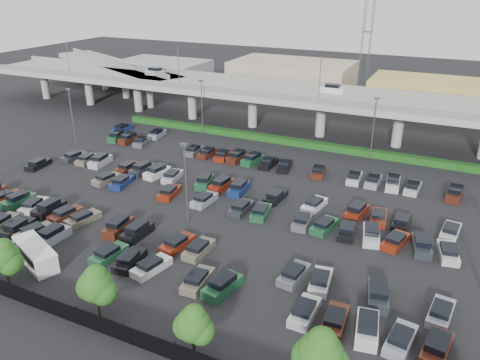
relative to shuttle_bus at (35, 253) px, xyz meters
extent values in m
plane|color=black|center=(9.80, 22.58, -1.20)|extent=(280.00, 280.00, 0.00)
cube|color=gray|center=(9.80, 54.58, 6.05)|extent=(150.00, 13.00, 1.10)
cube|color=slate|center=(9.80, 48.33, 7.10)|extent=(150.00, 0.50, 1.00)
cube|color=slate|center=(9.80, 60.83, 7.10)|extent=(150.00, 0.50, 1.00)
cylinder|color=gray|center=(-55.20, 54.58, 2.15)|extent=(1.80, 1.80, 6.70)
cube|color=slate|center=(-55.20, 54.58, 5.30)|extent=(2.60, 9.75, 0.50)
cylinder|color=gray|center=(-41.20, 54.58, 2.15)|extent=(1.80, 1.80, 6.70)
cube|color=slate|center=(-41.20, 54.58, 5.30)|extent=(2.60, 9.75, 0.50)
cylinder|color=gray|center=(-27.20, 54.58, 2.15)|extent=(1.80, 1.80, 6.70)
cube|color=slate|center=(-27.20, 54.58, 5.30)|extent=(2.60, 9.75, 0.50)
cylinder|color=gray|center=(-13.20, 54.58, 2.15)|extent=(1.80, 1.80, 6.70)
cube|color=slate|center=(-13.20, 54.58, 5.30)|extent=(2.60, 9.75, 0.50)
cylinder|color=gray|center=(0.80, 54.58, 2.15)|extent=(1.80, 1.80, 6.70)
cube|color=slate|center=(0.80, 54.58, 5.30)|extent=(2.60, 9.75, 0.50)
cylinder|color=gray|center=(14.80, 54.58, 2.15)|extent=(1.80, 1.80, 6.70)
cube|color=slate|center=(14.80, 54.58, 5.30)|extent=(2.60, 9.75, 0.50)
cylinder|color=gray|center=(28.80, 54.58, 2.15)|extent=(1.80, 1.80, 6.70)
cube|color=slate|center=(28.80, 54.58, 5.30)|extent=(2.60, 9.75, 0.50)
cube|color=#B2B1B6|center=(-24.20, 57.58, 7.13)|extent=(4.40, 1.82, 1.05)
cube|color=black|center=(-24.20, 57.58, 7.95)|extent=(2.60, 1.60, 0.65)
cube|color=silver|center=(15.80, 57.58, 7.13)|extent=(4.40, 1.82, 1.05)
cube|color=black|center=(15.80, 57.58, 7.95)|extent=(2.60, 1.60, 0.65)
cylinder|color=#4E4E53|center=(-40.20, 48.48, 10.60)|extent=(0.14, 0.14, 8.00)
cylinder|color=#4E4E53|center=(-12.20, 48.48, 10.60)|extent=(0.14, 0.14, 8.00)
cylinder|color=#4E4E53|center=(15.80, 48.48, 10.60)|extent=(0.14, 0.14, 8.00)
cube|color=gray|center=(-42.20, 65.58, 6.05)|extent=(50.93, 30.13, 1.10)
cube|color=slate|center=(-42.20, 65.58, 7.10)|extent=(47.34, 22.43, 1.00)
cylinder|color=gray|center=(-59.42, 73.61, 2.15)|extent=(1.60, 1.60, 6.70)
cylinder|color=gray|center=(-48.55, 68.53, 2.15)|extent=(1.60, 1.60, 6.70)
cylinder|color=gray|center=(-37.67, 63.46, 2.15)|extent=(1.60, 1.60, 6.70)
cylinder|color=gray|center=(-26.80, 58.39, 2.15)|extent=(1.60, 1.60, 6.70)
cube|color=#134113|center=(9.80, 47.58, -0.65)|extent=(66.00, 1.60, 1.10)
cube|color=black|center=(9.80, -5.42, -0.30)|extent=(70.00, 0.06, 1.80)
cylinder|color=black|center=(5.80, -5.42, -0.20)|extent=(0.10, 0.10, 2.00)
cylinder|color=black|center=(10.80, -5.42, -0.20)|extent=(0.10, 0.10, 2.00)
cylinder|color=black|center=(15.80, -5.42, -0.20)|extent=(0.10, 0.10, 2.00)
cylinder|color=black|center=(20.80, -5.42, -0.20)|extent=(0.10, 0.10, 2.00)
cylinder|color=#332316|center=(0.80, -4.10, -0.22)|extent=(0.26, 0.26, 1.96)
sphere|color=#194913|center=(0.80, -4.10, 2.17)|extent=(3.04, 3.04, 3.04)
sphere|color=#194913|center=(1.50, -4.00, 1.63)|extent=(2.39, 2.39, 2.39)
sphere|color=#194913|center=(0.84, -3.98, 3.04)|extent=(2.06, 2.06, 2.06)
cylinder|color=#332316|center=(11.80, -3.81, -0.21)|extent=(0.26, 0.26, 1.97)
sphere|color=#194913|center=(11.80, -3.81, 2.20)|extent=(3.07, 3.07, 3.07)
sphere|color=#194913|center=(12.51, -3.71, 1.65)|extent=(2.41, 2.41, 2.41)
sphere|color=#194913|center=(11.19, -3.89, 1.87)|extent=(2.41, 2.41, 2.41)
sphere|color=#194913|center=(11.84, -3.69, 3.07)|extent=(2.08, 2.08, 2.08)
cylinder|color=#332316|center=(21.80, -4.24, -0.30)|extent=(0.26, 0.26, 1.80)
sphere|color=#194913|center=(21.80, -4.24, 1.89)|extent=(2.79, 2.79, 2.79)
sphere|color=#194913|center=(22.44, -4.14, 1.39)|extent=(2.19, 2.19, 2.19)
sphere|color=#194913|center=(21.25, -4.32, 1.59)|extent=(2.19, 2.19, 2.19)
sphere|color=#194913|center=(21.84, -4.12, 2.69)|extent=(1.89, 1.89, 1.89)
sphere|color=#194913|center=(31.80, -3.81, 2.60)|extent=(3.43, 3.43, 3.43)
sphere|color=#194913|center=(31.12, -3.89, 2.23)|extent=(2.70, 2.70, 2.70)
sphere|color=#194913|center=(31.84, -3.69, 3.58)|extent=(2.33, 2.33, 2.33)
cube|color=silver|center=(0.00, 0.00, -0.21)|extent=(7.10, 4.69, 1.97)
cube|color=black|center=(0.00, 0.00, 0.26)|extent=(6.26, 4.38, 0.89)
cube|color=silver|center=(0.00, 0.00, 0.88)|extent=(7.22, 4.81, 0.23)
cube|color=#645E4E|center=(-10.20, 4.08, -0.79)|extent=(2.22, 4.55, 0.82)
cube|color=black|center=(-7.45, 4.08, -0.79)|extent=(2.17, 4.53, 0.82)
cube|color=black|center=(-7.45, 3.88, -0.16)|extent=(1.78, 2.42, 0.50)
cube|color=#645E4E|center=(-4.70, 4.08, -0.79)|extent=(2.79, 4.70, 0.82)
cube|color=black|center=(-4.70, 3.88, -0.16)|extent=(2.09, 2.61, 0.50)
cube|color=gray|center=(-1.95, 4.08, -0.67)|extent=(1.94, 4.45, 1.05)
cube|color=black|center=(-1.95, 4.08, 0.15)|extent=(1.67, 2.64, 0.65)
cube|color=#1C502E|center=(6.30, 4.08, -0.79)|extent=(2.27, 4.57, 0.82)
cube|color=black|center=(6.30, 3.88, -0.16)|extent=(1.84, 2.46, 0.50)
cube|color=black|center=(9.05, 4.08, -0.79)|extent=(2.39, 4.60, 0.82)
cube|color=black|center=(9.05, 3.88, -0.16)|extent=(1.90, 2.49, 0.50)
cube|color=silver|center=(11.80, 4.08, -0.79)|extent=(2.70, 4.68, 0.82)
cube|color=black|center=(11.80, 3.88, -0.16)|extent=(2.05, 2.58, 0.50)
cube|color=#645E4E|center=(17.30, 4.08, -0.79)|extent=(2.10, 4.51, 0.82)
cube|color=black|center=(17.30, 3.88, -0.16)|extent=(1.74, 2.40, 0.50)
cube|color=#1C502E|center=(20.05, 4.08, -0.67)|extent=(2.67, 4.68, 1.05)
cube|color=black|center=(20.05, 4.08, 0.15)|extent=(2.09, 2.87, 0.65)
cube|color=#B2B1B6|center=(28.30, 4.08, -0.79)|extent=(1.91, 4.43, 0.82)
cube|color=black|center=(28.30, 3.88, -0.16)|extent=(1.65, 2.33, 0.50)
cube|color=#481E13|center=(31.05, 4.08, -0.79)|extent=(2.06, 4.49, 0.82)
cube|color=black|center=(31.05, 3.88, -0.16)|extent=(1.73, 2.38, 0.50)
cube|color=silver|center=(33.80, 4.08, -0.67)|extent=(2.48, 4.63, 1.05)
cube|color=black|center=(33.80, 4.08, 0.15)|extent=(1.98, 2.82, 0.65)
cube|color=gray|center=(36.55, 4.08, -0.79)|extent=(2.42, 4.61, 0.82)
cube|color=black|center=(36.55, 3.88, -0.16)|extent=(1.91, 2.50, 0.50)
cube|color=#481E13|center=(39.30, 4.08, -0.67)|extent=(2.48, 4.63, 1.05)
cube|color=black|center=(39.30, 4.08, 0.15)|extent=(1.99, 2.82, 0.65)
cube|color=maroon|center=(-15.70, 9.08, -0.79)|extent=(2.68, 4.68, 0.82)
cube|color=black|center=(-15.70, 8.88, -0.16)|extent=(2.04, 2.58, 0.50)
cube|color=#1C502E|center=(-12.95, 9.08, -0.67)|extent=(2.29, 4.57, 1.05)
cube|color=black|center=(-12.95, 9.08, 0.15)|extent=(1.88, 2.76, 0.65)
cube|color=silver|center=(-10.20, 9.08, -0.79)|extent=(2.71, 4.69, 0.82)
cube|color=black|center=(-10.20, 8.88, -0.16)|extent=(2.05, 2.59, 0.50)
cube|color=black|center=(-7.45, 9.08, -0.67)|extent=(1.82, 4.40, 1.05)
cube|color=black|center=(-7.45, 9.08, 0.15)|extent=(1.60, 2.60, 0.65)
cube|color=#481E13|center=(-4.70, 9.08, -0.79)|extent=(2.41, 4.61, 0.82)
cube|color=black|center=(-4.70, 8.88, -0.16)|extent=(1.91, 2.50, 0.50)
cube|color=#645E4E|center=(-1.95, 9.08, -0.79)|extent=(2.69, 4.68, 0.82)
cube|color=black|center=(-1.95, 8.88, -0.16)|extent=(2.04, 2.58, 0.50)
cube|color=#481E13|center=(3.55, 9.08, -0.67)|extent=(2.23, 4.55, 1.05)
cube|color=black|center=(3.55, 9.08, 0.15)|extent=(1.84, 2.74, 0.65)
cube|color=black|center=(6.30, 9.08, -0.67)|extent=(1.91, 4.44, 1.05)
cube|color=black|center=(6.30, 9.08, 0.15)|extent=(1.66, 2.63, 0.65)
cube|color=maroon|center=(11.80, 9.08, -0.79)|extent=(2.44, 4.62, 0.82)
cube|color=black|center=(11.80, 8.88, -0.16)|extent=(1.92, 2.51, 0.50)
cube|color=#645E4E|center=(14.55, 9.08, -0.79)|extent=(1.94, 4.45, 0.82)
cube|color=black|center=(14.55, 8.88, -0.16)|extent=(1.66, 2.34, 0.50)
cube|color=#515459|center=(25.55, 9.08, -0.79)|extent=(2.34, 4.59, 0.82)
cube|color=black|center=(25.55, 8.88, -0.16)|extent=(1.87, 2.48, 0.50)
cube|color=#B2B1B6|center=(28.30, 9.08, -0.79)|extent=(2.31, 4.58, 0.82)
cube|color=black|center=(28.30, 8.88, -0.16)|extent=(1.85, 2.47, 0.50)
cube|color=#252B30|center=(33.80, 9.08, -0.67)|extent=(2.66, 4.67, 1.05)
cube|color=black|center=(33.80, 9.08, 0.15)|extent=(2.09, 2.87, 0.65)
cube|color=gray|center=(39.30, 9.08, -0.79)|extent=(2.34, 4.59, 0.82)
cube|color=black|center=(39.30, 8.88, -0.16)|extent=(1.87, 2.48, 0.50)
cube|color=black|center=(-21.20, 20.08, -0.79)|extent=(2.31, 4.58, 0.82)
cube|color=black|center=(-21.20, 19.88, -0.16)|extent=(1.85, 2.47, 0.50)
cube|color=#645E4E|center=(-7.45, 20.08, -0.79)|extent=(2.43, 4.62, 0.82)
cube|color=black|center=(-7.45, 19.88, -0.16)|extent=(1.92, 2.51, 0.50)
cube|color=navy|center=(-4.70, 20.08, -0.79)|extent=(2.50, 4.63, 0.82)
cube|color=black|center=(-4.70, 19.88, -0.16)|extent=(1.95, 2.53, 0.50)
cube|color=maroon|center=(3.55, 20.08, -0.79)|extent=(2.43, 4.61, 0.82)
cube|color=black|center=(3.55, 19.88, -0.16)|extent=(1.91, 2.50, 0.50)
cube|color=gray|center=(9.05, 20.08, -0.79)|extent=(2.07, 4.50, 0.82)
cube|color=black|center=(9.05, 19.88, -0.16)|extent=(1.73, 2.39, 0.50)
cube|color=#252B30|center=(14.55, 20.08, -0.79)|extent=(1.93, 4.44, 0.82)
cube|color=black|center=(14.55, 19.88, -0.16)|extent=(1.66, 2.34, 0.50)
cube|color=#1C502E|center=(17.30, 20.08, -0.79)|extent=(2.36, 4.60, 0.82)
cube|color=black|center=(17.30, 19.88, -0.16)|extent=(1.88, 2.48, 0.50)
cube|color=#515459|center=(22.80, 20.08, -0.79)|extent=(2.19, 4.54, 0.82)
cube|color=black|center=(22.80, 19.88, -0.16)|extent=(1.79, 2.43, 0.50)
cube|color=#1C502E|center=(25.55, 20.08, -0.79)|extent=(2.64, 4.67, 0.82)
cube|color=black|center=(25.55, 19.88, -0.16)|extent=(2.02, 2.57, 0.50)
cube|color=black|center=(28.30, 20.08, -0.79)|extent=(2.27, 4.57, 0.82)
cube|color=black|center=(28.30, 19.88, -0.16)|extent=(1.83, 2.45, 0.50)
cube|color=silver|center=(31.05, 20.08, -0.67)|extent=(2.66, 4.67, 1.05)
cube|color=black|center=(31.05, 20.08, 0.15)|extent=(2.09, 2.87, 0.65)
cube|color=maroon|center=(33.80, 20.08, -0.79)|extent=(2.81, 4.71, 0.82)
cube|color=black|center=(33.80, 19.88, -0.16)|extent=(2.10, 2.61, 0.50)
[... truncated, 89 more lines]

